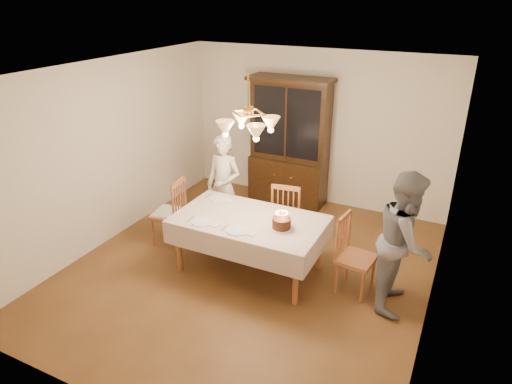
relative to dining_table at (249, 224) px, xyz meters
The scene contains 14 objects.
ground 0.68m from the dining_table, ahead, with size 5.00×5.00×0.00m, color brown.
room_shell 0.90m from the dining_table, ahead, with size 5.00×5.00×5.00m.
dining_table is the anchor object (origin of this frame).
china_hutch 2.31m from the dining_table, 99.59° to the left, with size 1.38×0.54×2.16m.
chair_far_side 0.90m from the dining_table, 76.87° to the left, with size 0.50×0.48×1.00m.
chair_left_end 1.40m from the dining_table, behind, with size 0.48×0.50×1.00m.
chair_right_end 1.39m from the dining_table, ahead, with size 0.47×0.49×1.00m.
elderly_woman 1.09m from the dining_table, 137.12° to the left, with size 0.57×0.37×1.56m, color beige.
adult_in_grey 1.91m from the dining_table, ahead, with size 0.81×0.63×1.67m, color slate.
birthday_cake 0.50m from the dining_table, ahead, with size 0.30×0.30×0.22m.
place_setting_near_left 0.59m from the dining_table, 143.34° to the right, with size 0.41×0.27×0.02m.
place_setting_near_right 0.36m from the dining_table, 84.41° to the right, with size 0.42×0.27×0.02m.
place_setting_far_left 0.74m from the dining_table, 151.48° to the left, with size 0.41×0.26×0.02m.
chandelier 1.29m from the dining_table, 155.46° to the right, with size 0.62×0.62×0.73m.
Camera 1 is at (2.36, -4.60, 3.43)m, focal length 32.00 mm.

